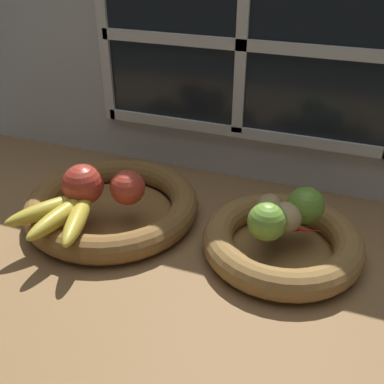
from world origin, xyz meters
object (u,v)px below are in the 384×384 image
(fruit_bowl_right, at_px, (282,242))
(lime_near, at_px, (267,222))
(fruit_bowl_left, at_px, (112,206))
(potato_large, at_px, (285,217))
(potato_oblong, at_px, (269,207))
(lime_far, at_px, (306,206))
(chili_pepper, at_px, (290,229))
(apple_red_front, at_px, (83,185))
(apple_red_right, at_px, (128,188))
(banana_bunch_front, at_px, (63,214))

(fruit_bowl_right, bearing_deg, lime_near, -123.69)
(fruit_bowl_left, distance_m, potato_large, 0.35)
(potato_oblong, height_order, lime_near, lime_near)
(fruit_bowl_left, relative_size, lime_far, 5.20)
(potato_oblong, xyz_separation_m, chili_pepper, (0.05, -0.04, -0.01))
(apple_red_front, relative_size, apple_red_right, 1.17)
(fruit_bowl_left, height_order, potato_oblong, potato_oblong)
(potato_large, height_order, lime_near, lime_near)
(apple_red_front, distance_m, lime_far, 0.42)
(potato_large, xyz_separation_m, chili_pepper, (0.01, -0.01, -0.02))
(fruit_bowl_right, height_order, apple_red_right, apple_red_right)
(banana_bunch_front, xyz_separation_m, potato_large, (0.38, 0.12, 0.01))
(apple_red_right, xyz_separation_m, banana_bunch_front, (-0.08, -0.10, -0.02))
(fruit_bowl_right, bearing_deg, apple_red_right, -176.53)
(fruit_bowl_right, bearing_deg, potato_oblong, 142.13)
(lime_near, distance_m, lime_far, 0.09)
(potato_oblong, distance_m, lime_far, 0.07)
(apple_red_front, bearing_deg, fruit_bowl_left, 57.21)
(banana_bunch_front, height_order, potato_oblong, potato_oblong)
(fruit_bowl_right, relative_size, apple_red_right, 4.29)
(apple_red_right, distance_m, lime_far, 0.33)
(fruit_bowl_right, distance_m, apple_red_right, 0.31)
(banana_bunch_front, bearing_deg, lime_near, 12.60)
(apple_red_right, height_order, banana_bunch_front, apple_red_right)
(potato_oblong, height_order, chili_pepper, potato_oblong)
(fruit_bowl_left, distance_m, fruit_bowl_right, 0.35)
(fruit_bowl_right, xyz_separation_m, apple_red_front, (-0.38, -0.05, 0.07))
(fruit_bowl_right, height_order, potato_large, potato_large)
(chili_pepper, bearing_deg, potato_oblong, 127.44)
(fruit_bowl_right, height_order, chili_pepper, chili_pepper)
(fruit_bowl_left, bearing_deg, apple_red_front, -122.79)
(fruit_bowl_left, xyz_separation_m, lime_near, (0.32, -0.04, 0.06))
(chili_pepper, bearing_deg, apple_red_right, 166.34)
(potato_large, relative_size, lime_near, 0.94)
(lime_near, xyz_separation_m, chili_pepper, (0.04, 0.03, -0.03))
(apple_red_front, height_order, potato_oblong, apple_red_front)
(fruit_bowl_left, bearing_deg, fruit_bowl_right, 0.00)
(lime_far, bearing_deg, fruit_bowl_left, -174.40)
(apple_red_front, bearing_deg, banana_bunch_front, -90.69)
(fruit_bowl_right, bearing_deg, lime_far, 52.13)
(apple_red_front, bearing_deg, apple_red_right, 19.83)
(apple_red_front, distance_m, potato_large, 0.38)
(apple_red_right, relative_size, chili_pepper, 0.61)
(fruit_bowl_left, xyz_separation_m, apple_red_front, (-0.03, -0.05, 0.07))
(apple_red_front, xyz_separation_m, lime_far, (0.41, 0.08, -0.01))
(fruit_bowl_left, relative_size, apple_red_front, 4.45)
(apple_red_right, distance_m, potato_large, 0.30)
(fruit_bowl_left, relative_size, potato_large, 5.56)
(fruit_bowl_right, height_order, lime_near, lime_near)
(fruit_bowl_right, xyz_separation_m, banana_bunch_front, (-0.38, -0.12, 0.05))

